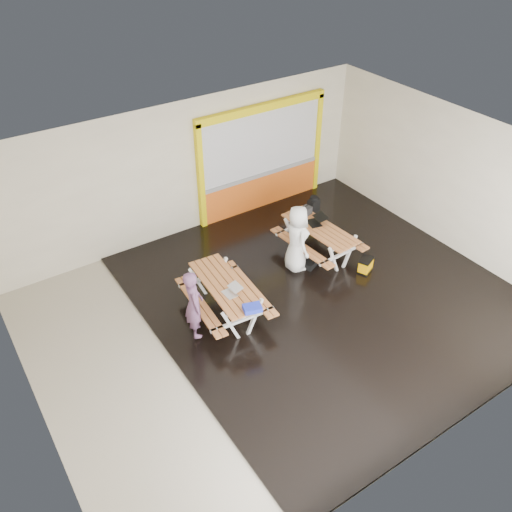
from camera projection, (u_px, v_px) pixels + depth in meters
room at (281, 248)px, 10.48m from camera, size 10.02×8.02×3.52m
deck at (324, 292)px, 12.06m from camera, size 7.50×7.98×0.05m
kiosk at (262, 160)px, 14.29m from camera, size 3.88×0.16×3.00m
picnic_table_left at (225, 291)px, 11.13m from camera, size 1.57×2.19×0.84m
picnic_table_right at (319, 234)px, 12.88m from camera, size 1.53×2.14×0.82m
person_left at (194, 304)px, 10.47m from camera, size 0.51×0.64×1.53m
person_right at (297, 239)px, 12.31m from camera, size 0.71×0.92×1.67m
laptop_left at (232, 291)px, 10.76m from camera, size 0.36×0.33×0.15m
laptop_right at (316, 221)px, 12.90m from camera, size 0.50×0.46×0.18m
blue_pouch at (252, 308)px, 10.34m from camera, size 0.41×0.34×0.10m
toolbox at (304, 212)px, 13.15m from camera, size 0.47×0.32×0.25m
backpack at (313, 206)px, 13.73m from camera, size 0.35×0.27×0.52m
dark_case at (309, 263)px, 12.78m from camera, size 0.49×0.44×0.15m
fluke_bag at (366, 265)px, 12.56m from camera, size 0.46×0.39×0.34m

